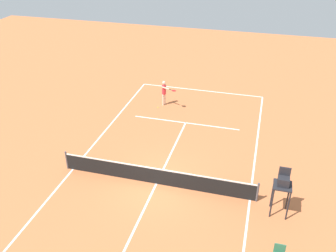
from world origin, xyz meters
TOP-DOWN VIEW (x-y plane):
  - ground_plane at (0.00, 0.00)m, footprint 60.00×60.00m
  - court_lines at (0.00, 0.00)m, footprint 9.50×24.20m
  - tennis_net at (0.00, 0.00)m, footprint 10.10×0.10m
  - player_serving at (2.08, -8.84)m, footprint 1.21×0.96m
  - tennis_ball at (2.40, -8.23)m, footprint 0.07×0.07m
  - umpire_chair at (-5.99, 0.53)m, footprint 0.80×0.80m

SIDE VIEW (x-z plane):
  - ground_plane at x=0.00m, z-range 0.00..0.00m
  - court_lines at x=0.00m, z-range 0.00..0.01m
  - tennis_ball at x=2.40m, z-range 0.00..0.07m
  - tennis_net at x=0.00m, z-range -0.04..1.03m
  - player_serving at x=2.08m, z-range 0.18..2.01m
  - umpire_chair at x=-5.99m, z-range 0.40..2.81m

